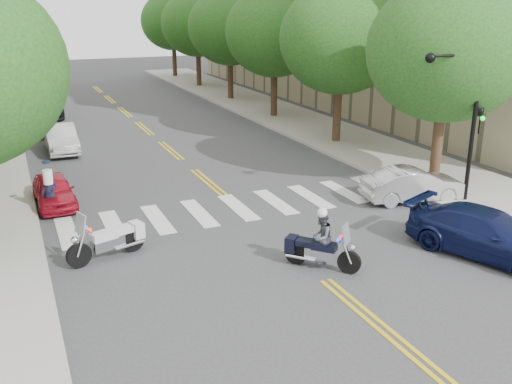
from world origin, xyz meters
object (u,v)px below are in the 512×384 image
motorcycle_parked (113,239)px  convertible (413,185)px  motorcycle_police (319,241)px  sedan_blue (487,234)px  officer_standing (50,193)px

motorcycle_parked → convertible: motorcycle_parked is taller
motorcycle_police → convertible: bearing=168.7°
sedan_blue → officer_standing: bearing=120.3°
convertible → motorcycle_parked: bearing=103.8°
convertible → sedan_blue: sedan_blue is taller
motorcycle_parked → convertible: size_ratio=0.61×
convertible → sedan_blue: size_ratio=0.81×
sedan_blue → convertible: bearing=54.2°
motorcycle_parked → officer_standing: bearing=-1.0°
motorcycle_police → officer_standing: bearing=-90.7°
motorcycle_parked → sedan_blue: (10.40, -4.44, 0.15)m
motorcycle_parked → convertible: bearing=-105.4°
motorcycle_parked → officer_standing: officer_standing is taller
motorcycle_police → convertible: 7.28m
convertible → sedan_blue: 5.14m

